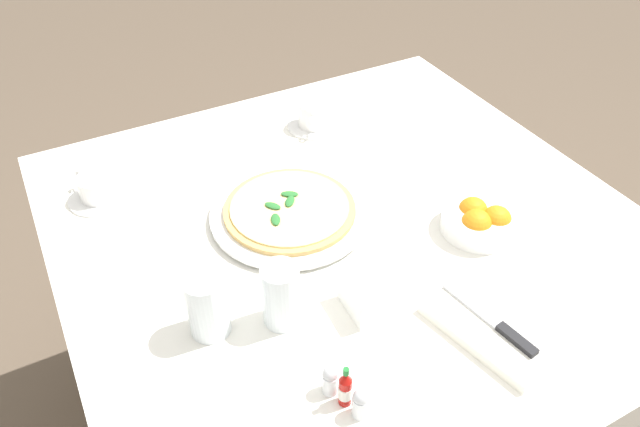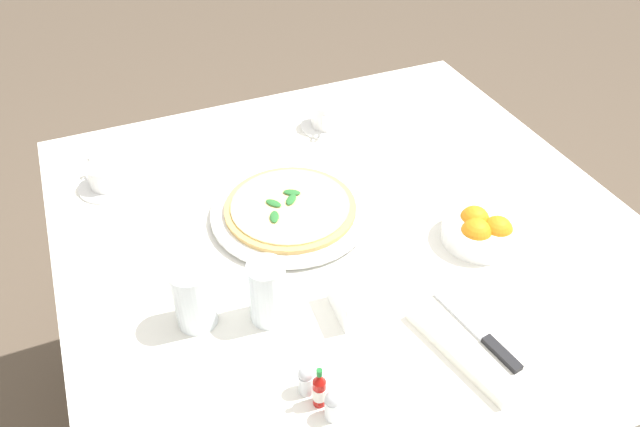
{
  "view_description": "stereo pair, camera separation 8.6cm",
  "coord_description": "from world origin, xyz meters",
  "views": [
    {
      "loc": [
        -0.8,
        0.49,
        1.56
      ],
      "look_at": [
        0.04,
        0.05,
        0.76
      ],
      "focal_mm": 34.25,
      "sensor_mm": 36.0,
      "label": 1
    },
    {
      "loc": [
        -0.84,
        0.42,
        1.56
      ],
      "look_at": [
        0.04,
        0.05,
        0.76
      ],
      "focal_mm": 34.25,
      "sensor_mm": 36.0,
      "label": 2
    }
  ],
  "objects": [
    {
      "name": "dining_table",
      "position": [
        0.0,
        0.0,
        0.61
      ],
      "size": [
        1.14,
        1.14,
        0.74
      ],
      "color": "white",
      "rests_on": "ground_plane"
    },
    {
      "name": "water_glass_left_edge",
      "position": [
        -0.16,
        0.23,
        0.79
      ],
      "size": [
        0.06,
        0.06,
        0.12
      ],
      "color": "white",
      "rests_on": "dining_table"
    },
    {
      "name": "pepper_shaker",
      "position": [
        -0.38,
        0.21,
        0.76
      ],
      "size": [
        0.03,
        0.03,
        0.06
      ],
      "color": "white",
      "rests_on": "dining_table"
    },
    {
      "name": "ground_plane",
      "position": [
        0.0,
        0.0,
        0.0
      ],
      "size": [
        8.0,
        8.0,
        0.0
      ],
      "primitive_type": "plane",
      "color": "brown"
    },
    {
      "name": "coffee_cup_center_back",
      "position": [
        0.33,
        0.43,
        0.76
      ],
      "size": [
        0.13,
        0.13,
        0.06
      ],
      "color": "white",
      "rests_on": "dining_table"
    },
    {
      "name": "napkin_folded",
      "position": [
        -0.35,
        -0.07,
        0.75
      ],
      "size": [
        0.24,
        0.17,
        0.02
      ],
      "rotation": [
        0.0,
        0.0,
        0.21
      ],
      "color": "white",
      "rests_on": "dining_table"
    },
    {
      "name": "pizza_plate",
      "position": [
        0.07,
        0.1,
        0.75
      ],
      "size": [
        0.33,
        0.33,
        0.02
      ],
      "color": "white",
      "rests_on": "dining_table"
    },
    {
      "name": "coffee_cup_near_left",
      "position": [
        0.37,
        -0.1,
        0.77
      ],
      "size": [
        0.13,
        0.13,
        0.07
      ],
      "color": "white",
      "rests_on": "dining_table"
    },
    {
      "name": "salt_shaker",
      "position": [
        -0.33,
        0.23,
        0.76
      ],
      "size": [
        0.03,
        0.03,
        0.06
      ],
      "color": "white",
      "rests_on": "dining_table"
    },
    {
      "name": "water_glass_back_corner",
      "position": [
        -0.12,
        0.35,
        0.79
      ],
      "size": [
        0.07,
        0.07,
        0.12
      ],
      "color": "white",
      "rests_on": "dining_table"
    },
    {
      "name": "dinner_knife",
      "position": [
        -0.35,
        -0.07,
        0.76
      ],
      "size": [
        0.2,
        0.05,
        0.01
      ],
      "rotation": [
        0.0,
        0.0,
        0.15
      ],
      "color": "silver",
      "rests_on": "napkin_folded"
    },
    {
      "name": "hot_sauce_bottle",
      "position": [
        -0.35,
        0.22,
        0.77
      ],
      "size": [
        0.02,
        0.02,
        0.08
      ],
      "color": "#B7140F",
      "rests_on": "dining_table"
    },
    {
      "name": "citrus_bowl",
      "position": [
        -0.14,
        -0.22,
        0.77
      ],
      "size": [
        0.15,
        0.15,
        0.07
      ],
      "color": "white",
      "rests_on": "dining_table"
    },
    {
      "name": "menu_card",
      "position": [
        -0.2,
        0.12,
        0.77
      ],
      "size": [
        0.09,
        0.01,
        0.06
      ],
      "rotation": [
        0.0,
        0.0,
        6.22
      ],
      "color": "white",
      "rests_on": "dining_table"
    },
    {
      "name": "pizza",
      "position": [
        0.08,
        0.1,
        0.76
      ],
      "size": [
        0.27,
        0.27,
        0.02
      ],
      "color": "#DBAD60",
      "rests_on": "pizza_plate"
    }
  ]
}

